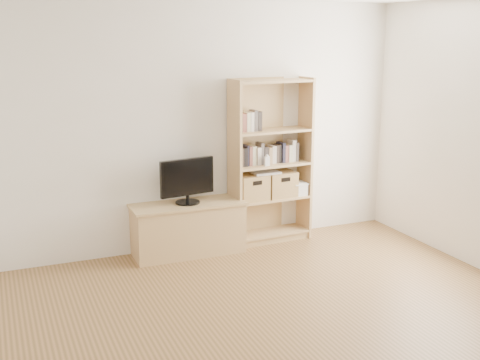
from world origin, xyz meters
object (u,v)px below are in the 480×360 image
basket_left (251,187)px  television (187,181)px  bookshelf (271,161)px  basket_right (279,184)px  laptop (265,172)px  tv_stand (188,229)px  baby_monitor (267,161)px

basket_left → television: bearing=177.4°
television → basket_left: television is taller
basket_left → bookshelf: bearing=-1.3°
basket_right → laptop: (-0.18, -0.01, 0.15)m
bookshelf → basket_right: bookshelf is taller
tv_stand → basket_left: (0.74, 0.04, 0.38)m
laptop → basket_right: bearing=3.6°
basket_right → television: bearing=179.0°
television → baby_monitor: 0.90m
laptop → tv_stand: bearing=-177.4°
television → basket_right: television is taller
basket_right → laptop: 0.23m
baby_monitor → laptop: 0.18m
bookshelf → basket_left: size_ratio=5.41×
television → bookshelf: bearing=-5.6°
laptop → bookshelf: bearing=8.9°
television → laptop: (0.91, 0.04, 0.01)m
television → basket_left: size_ratio=1.77×
basket_left → laptop: 0.23m
baby_monitor → laptop: bearing=76.8°
basket_left → basket_right: same height
baby_monitor → television: bearing=179.3°
television → basket_left: bearing=-6.0°
tv_stand → bookshelf: (0.98, 0.05, 0.64)m
basket_left → laptop: laptop is taller
laptop → television: bearing=-177.4°
tv_stand → television: bearing=-179.5°
tv_stand → laptop: laptop is taller
television → baby_monitor: size_ratio=5.81×
bookshelf → basket_right: (0.11, 0.00, -0.26)m
bookshelf → basket_left: bearing=-178.8°
tv_stand → laptop: 1.05m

